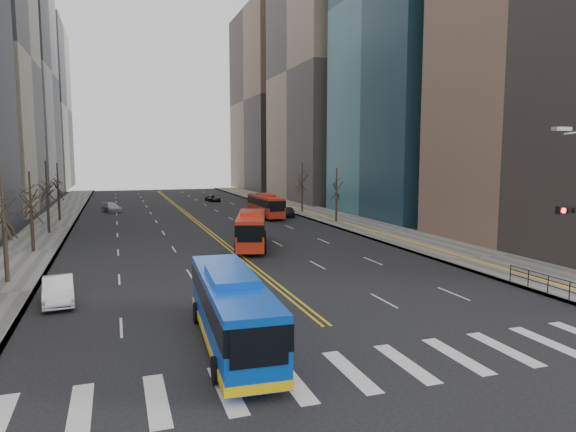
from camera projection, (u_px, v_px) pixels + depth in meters
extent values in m
plane|color=black|center=(379.00, 367.00, 19.65)|extent=(220.00, 220.00, 0.00)
cube|color=slate|center=(331.00, 217.00, 67.54)|extent=(7.00, 130.00, 0.15)
cube|color=slate|center=(49.00, 228.00, 56.76)|extent=(5.00, 130.00, 0.15)
cube|color=silver|center=(80.00, 411.00, 16.27)|extent=(0.70, 4.00, 0.01)
cube|color=silver|center=(157.00, 400.00, 17.02)|extent=(0.70, 4.00, 0.01)
cube|color=silver|center=(227.00, 389.00, 17.77)|extent=(0.70, 4.00, 0.01)
cube|color=silver|center=(291.00, 380.00, 18.52)|extent=(0.70, 4.00, 0.01)
cube|color=silver|center=(351.00, 371.00, 19.27)|extent=(0.70, 4.00, 0.01)
cube|color=silver|center=(405.00, 363.00, 20.02)|extent=(0.70, 4.00, 0.01)
cube|color=silver|center=(456.00, 356.00, 20.77)|extent=(0.70, 4.00, 0.01)
cube|color=silver|center=(504.00, 349.00, 21.52)|extent=(0.70, 4.00, 0.01)
cube|color=silver|center=(548.00, 342.00, 22.27)|extent=(0.70, 4.00, 0.01)
cube|color=gold|center=(185.00, 214.00, 71.35)|extent=(0.15, 100.00, 0.01)
cube|color=gold|center=(188.00, 214.00, 71.48)|extent=(0.15, 100.00, 0.01)
cube|color=gray|center=(339.00, 73.00, 93.31)|extent=(20.00, 26.00, 46.00)
cube|color=#ADA58B|center=(28.00, 107.00, 125.76)|extent=(18.00, 30.00, 40.00)
cube|color=brown|center=(280.00, 102.00, 123.34)|extent=(18.00, 30.00, 42.00)
cube|color=black|center=(566.00, 210.00, 24.38)|extent=(1.10, 0.28, 0.38)
cylinder|color=#FF190C|center=(563.00, 211.00, 24.12)|extent=(0.24, 0.08, 0.24)
cylinder|color=black|center=(569.00, 210.00, 24.23)|extent=(0.24, 0.08, 0.24)
cylinder|color=black|center=(575.00, 210.00, 24.34)|extent=(0.24, 0.08, 0.24)
cube|color=#999993|center=(562.00, 129.00, 23.75)|extent=(0.90, 0.35, 0.18)
cube|color=black|center=(548.00, 276.00, 29.70)|extent=(0.04, 6.00, 0.04)
cylinder|color=black|center=(570.00, 291.00, 28.35)|extent=(0.06, 0.06, 1.00)
cylinder|color=black|center=(548.00, 284.00, 29.76)|extent=(0.06, 0.06, 1.00)
cylinder|color=black|center=(528.00, 278.00, 31.17)|extent=(0.06, 0.06, 1.00)
cylinder|color=black|center=(510.00, 273.00, 32.58)|extent=(0.06, 0.06, 1.00)
cylinder|color=#2D231B|center=(6.00, 254.00, 32.23)|extent=(0.28, 0.28, 3.90)
cylinder|color=#2D231B|center=(32.00, 232.00, 42.60)|extent=(0.28, 0.28, 3.60)
cylinder|color=#2D231B|center=(48.00, 215.00, 52.93)|extent=(0.28, 0.28, 4.00)
cylinder|color=#2D231B|center=(59.00, 206.00, 63.29)|extent=(0.28, 0.28, 3.80)
cylinder|color=#2D231B|center=(336.00, 208.00, 62.17)|extent=(0.28, 0.28, 3.50)
cylinder|color=#2D231B|center=(302.00, 199.00, 73.45)|extent=(0.28, 0.28, 3.75)
cube|color=blue|center=(232.00, 309.00, 21.69)|extent=(2.85, 11.03, 2.56)
cube|color=black|center=(231.00, 297.00, 21.63)|extent=(2.91, 11.05, 0.93)
cube|color=blue|center=(231.00, 277.00, 21.53)|extent=(2.02, 3.91, 0.40)
cube|color=yellow|center=(232.00, 333.00, 21.81)|extent=(2.91, 11.05, 0.35)
cylinder|color=black|center=(216.00, 370.00, 18.17)|extent=(0.35, 1.01, 1.00)
cylinder|color=black|center=(278.00, 363.00, 18.78)|extent=(0.35, 1.01, 1.00)
cylinder|color=black|center=(197.00, 313.00, 24.86)|extent=(0.35, 1.01, 1.00)
cylinder|color=black|center=(243.00, 309.00, 25.47)|extent=(0.35, 1.01, 1.00)
cube|color=red|center=(251.00, 229.00, 45.27)|extent=(5.01, 10.36, 2.59)
cube|color=black|center=(251.00, 223.00, 45.20)|extent=(5.07, 10.39, 0.94)
cube|color=red|center=(251.00, 213.00, 45.10)|extent=(2.75, 3.91, 0.40)
cylinder|color=black|center=(236.00, 248.00, 42.14)|extent=(0.56, 1.04, 1.00)
cylinder|color=black|center=(264.00, 248.00, 42.24)|extent=(0.56, 1.04, 1.00)
cylinder|color=black|center=(240.00, 236.00, 48.56)|extent=(0.56, 1.04, 1.00)
cylinder|color=black|center=(264.00, 236.00, 48.66)|extent=(0.56, 1.04, 1.00)
cube|color=red|center=(266.00, 205.00, 67.38)|extent=(2.38, 9.81, 2.49)
cube|color=black|center=(266.00, 201.00, 67.32)|extent=(2.44, 9.83, 0.91)
cube|color=red|center=(266.00, 195.00, 67.22)|extent=(1.83, 3.45, 0.40)
cylinder|color=black|center=(264.00, 217.00, 64.21)|extent=(0.32, 1.00, 1.00)
cylinder|color=black|center=(281.00, 216.00, 64.95)|extent=(0.32, 1.00, 1.00)
cylinder|color=black|center=(251.00, 212.00, 70.06)|extent=(0.32, 1.00, 1.00)
cylinder|color=black|center=(267.00, 211.00, 70.80)|extent=(0.32, 1.00, 1.00)
imported|color=white|center=(58.00, 290.00, 28.09)|extent=(1.98, 4.57, 1.46)
imported|color=black|center=(289.00, 212.00, 68.34)|extent=(2.68, 4.13, 1.31)
imported|color=#A9A9AE|center=(112.00, 207.00, 73.90)|extent=(3.14, 4.90, 1.32)
imported|color=black|center=(213.00, 198.00, 91.29)|extent=(2.52, 4.16, 1.08)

